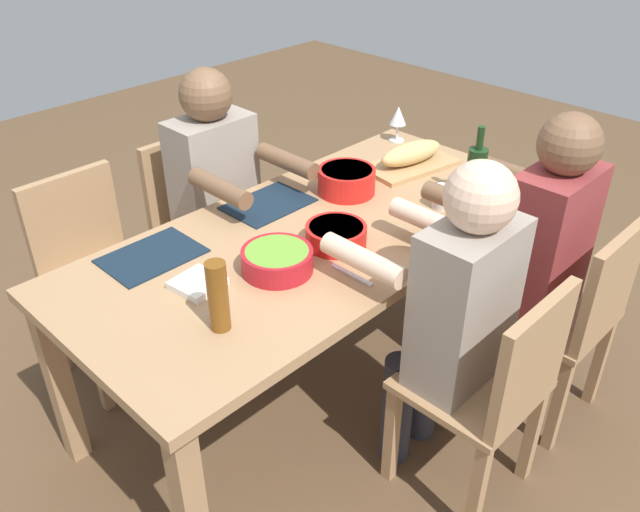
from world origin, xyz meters
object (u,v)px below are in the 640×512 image
at_px(diner_near_center, 221,190).
at_px(wine_glass, 398,117).
at_px(cutting_board, 410,165).
at_px(cup_far_left, 442,197).
at_px(dining_table, 320,250).
at_px(beer_bottle, 218,296).
at_px(napkin_stack, 198,284).
at_px(wine_bottle, 476,171).
at_px(bread_loaf, 411,153).
at_px(chair_far_left, 572,314).
at_px(chair_near_right, 93,266).
at_px(serving_bowl_fruit, 336,234).
at_px(diner_far_center, 452,307).
at_px(serving_bowl_greens, 347,179).
at_px(diner_far_left, 536,244).
at_px(chair_near_center, 199,220).
at_px(serving_bowl_salad, 277,259).

xyz_separation_m(diner_near_center, wine_glass, (-0.85, 0.25, 0.16)).
bearing_deg(cutting_board, cup_far_left, 55.65).
relative_size(dining_table, beer_bottle, 8.67).
distance_m(beer_bottle, napkin_stack, 0.25).
height_order(wine_bottle, cup_far_left, wine_bottle).
xyz_separation_m(wine_bottle, wine_glass, (-0.24, -0.57, 0.01)).
xyz_separation_m(bread_loaf, napkin_stack, (1.18, 0.08, -0.05)).
xyz_separation_m(dining_table, cutting_board, (-0.66, -0.10, 0.09)).
bearing_deg(diner_near_center, chair_far_left, 111.39).
relative_size(chair_near_right, serving_bowl_fruit, 3.99).
height_order(diner_near_center, napkin_stack, diner_near_center).
xyz_separation_m(serving_bowl_fruit, wine_glass, (-0.88, -0.44, 0.08)).
bearing_deg(chair_near_right, diner_far_center, 111.39).
bearing_deg(napkin_stack, diner_near_center, -133.40).
xyz_separation_m(serving_bowl_greens, wine_glass, (-0.56, -0.19, 0.06)).
bearing_deg(chair_far_left, cup_far_left, -81.86).
height_order(chair_far_left, diner_far_left, diner_far_left).
height_order(dining_table, diner_near_center, diner_near_center).
distance_m(chair_far_left, napkin_stack, 1.34).
distance_m(chair_near_center, bread_loaf, 0.99).
height_order(dining_table, serving_bowl_fruit, serving_bowl_fruit).
bearing_deg(chair_far_left, wine_glass, -106.57).
height_order(diner_far_center, serving_bowl_greens, diner_far_center).
bearing_deg(cutting_board, serving_bowl_fruit, 16.89).
bearing_deg(wine_glass, chair_near_center, -27.03).
distance_m(chair_far_left, chair_near_center, 1.61).
height_order(dining_table, serving_bowl_salad, serving_bowl_salad).
bearing_deg(serving_bowl_salad, dining_table, -163.38).
bearing_deg(diner_far_center, serving_bowl_salad, -59.96).
height_order(chair_far_left, cutting_board, chair_far_left).
distance_m(serving_bowl_greens, wine_glass, 0.59).
xyz_separation_m(chair_near_right, diner_near_center, (-0.52, 0.18, 0.21)).
height_order(diner_far_center, serving_bowl_fruit, diner_far_center).
height_order(diner_near_center, cup_far_left, diner_near_center).
bearing_deg(beer_bottle, chair_far_left, 153.01).
bearing_deg(cutting_board, serving_bowl_salad, 11.19).
xyz_separation_m(chair_near_center, cup_far_left, (-0.45, 0.97, 0.30)).
bearing_deg(cutting_board, chair_near_center, -45.07).
bearing_deg(bread_loaf, diner_far_left, 78.88).
bearing_deg(serving_bowl_salad, cutting_board, -168.81).
height_order(wine_glass, napkin_stack, wine_glass).
bearing_deg(bread_loaf, dining_table, 8.77).
distance_m(diner_far_center, chair_near_center, 1.36).
bearing_deg(wine_glass, chair_far_left, 73.43).
bearing_deg(chair_far_left, chair_near_center, -70.99).
relative_size(chair_near_center, bread_loaf, 2.66).
xyz_separation_m(chair_near_right, chair_far_left, (-1.05, 1.52, 0.00)).
relative_size(chair_near_right, wine_bottle, 2.93).
xyz_separation_m(dining_table, serving_bowl_salad, (0.28, 0.09, 0.13)).
distance_m(diner_far_left, diner_near_center, 1.27).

